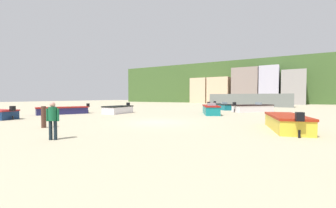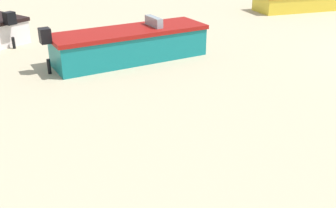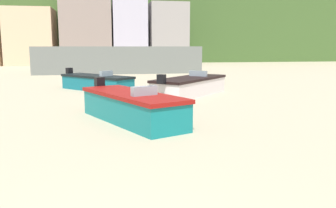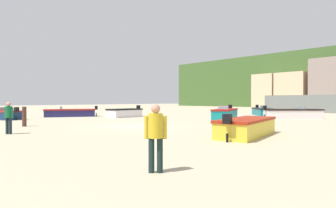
{
  "view_description": "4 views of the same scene",
  "coord_description": "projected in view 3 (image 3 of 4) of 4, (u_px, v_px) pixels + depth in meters",
  "views": [
    {
      "loc": [
        8.26,
        -12.9,
        1.83
      ],
      "look_at": [
        -0.97,
        3.26,
        1.21
      ],
      "focal_mm": 22.85,
      "sensor_mm": 36.0,
      "label": 1
    },
    {
      "loc": [
        -10.54,
        8.82,
        3.73
      ],
      "look_at": [
        -3.63,
        8.17,
        0.59
      ],
      "focal_mm": 42.26,
      "sensor_mm": 36.0,
      "label": 2
    },
    {
      "loc": [
        0.2,
        -2.32,
        2.39
      ],
      "look_at": [
        1.8,
        6.58,
        0.92
      ],
      "focal_mm": 37.95,
      "sensor_mm": 36.0,
      "label": 3
    },
    {
      "loc": [
        15.31,
        -11.38,
        1.72
      ],
      "look_at": [
        -7.24,
        9.9,
        1.27
      ],
      "focal_mm": 30.24,
      "sensor_mm": 36.0,
      "label": 4
    }
  ],
  "objects": [
    {
      "name": "townhouse_centre_right",
      "position": [
        129.0,
        29.0,
        47.79
      ],
      "size": [
        4.45,
        5.26,
        9.5
      ],
      "primitive_type": "cube",
      "color": "#B8B4C8",
      "rests_on": "ground"
    },
    {
      "name": "harbor_pier",
      "position": [
        119.0,
        60.0,
        31.82
      ],
      "size": [
        14.76,
        2.4,
        2.4
      ],
      "primitive_type": "cube",
      "color": "slate",
      "rests_on": "ground"
    },
    {
      "name": "boat_white_2",
      "position": [
        190.0,
        86.0,
        17.53
      ],
      "size": [
        4.57,
        4.82,
        1.21
      ],
      "rotation": [
        0.0,
        0.0,
        5.55
      ],
      "color": "white",
      "rests_on": "ground"
    },
    {
      "name": "townhouse_centre_left",
      "position": [
        86.0,
        29.0,
        46.86
      ],
      "size": [
        6.49,
        5.37,
        9.41
      ],
      "primitive_type": "cube",
      "color": "gray",
      "rests_on": "ground"
    },
    {
      "name": "townhouse_left",
      "position": [
        32.0,
        37.0,
        46.49
      ],
      "size": [
        5.87,
        6.77,
        7.23
      ],
      "primitive_type": "cube",
      "color": "#DAB78F",
      "rests_on": "ground"
    },
    {
      "name": "headland_hill",
      "position": [
        102.0,
        26.0,
        65.74
      ],
      "size": [
        90.0,
        32.0,
        12.34
      ],
      "primitive_type": "cube",
      "color": "#3E5C2A",
      "rests_on": "ground"
    },
    {
      "name": "townhouse_right",
      "position": [
        167.0,
        34.0,
        48.77
      ],
      "size": [
        5.04,
        5.19,
        8.18
      ],
      "primitive_type": "cube",
      "color": "#999390",
      "rests_on": "ground"
    },
    {
      "name": "boat_teal_3",
      "position": [
        97.0,
        83.0,
        19.54
      ],
      "size": [
        4.08,
        4.38,
        1.15
      ],
      "rotation": [
        0.0,
        0.0,
        3.86
      ],
      "color": "#126A79",
      "rests_on": "ground"
    },
    {
      "name": "boat_teal_6",
      "position": [
        131.0,
        107.0,
        11.32
      ],
      "size": [
        3.24,
        4.87,
        1.26
      ],
      "rotation": [
        0.0,
        0.0,
        3.56
      ],
      "color": "#12777B",
      "rests_on": "ground"
    }
  ]
}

